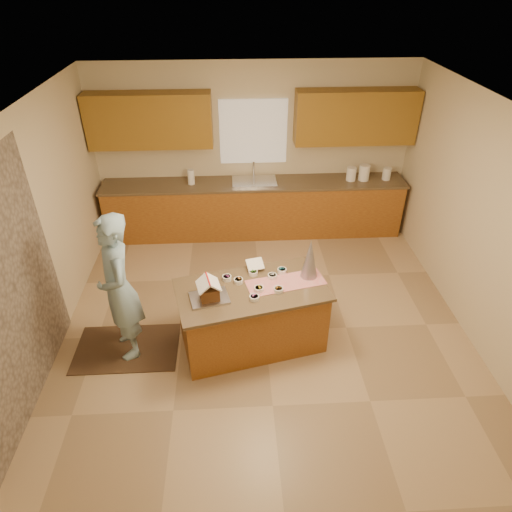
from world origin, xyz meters
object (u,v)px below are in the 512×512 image
island_base (252,318)px  gingerbread_house (209,290)px  boy (119,289)px  tinsel_tree (310,259)px

island_base → gingerbread_house: size_ratio=5.39×
island_base → boy: bearing=168.2°
boy → tinsel_tree: bearing=74.6°
boy → gingerbread_house: 0.99m
tinsel_tree → boy: boy is taller
boy → island_base: bearing=69.6°
tinsel_tree → island_base: bearing=-163.5°
island_base → tinsel_tree: bearing=3.7°
tinsel_tree → gingerbread_house: (-1.14, -0.35, -0.13)m
island_base → gingerbread_house: bearing=-174.8°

